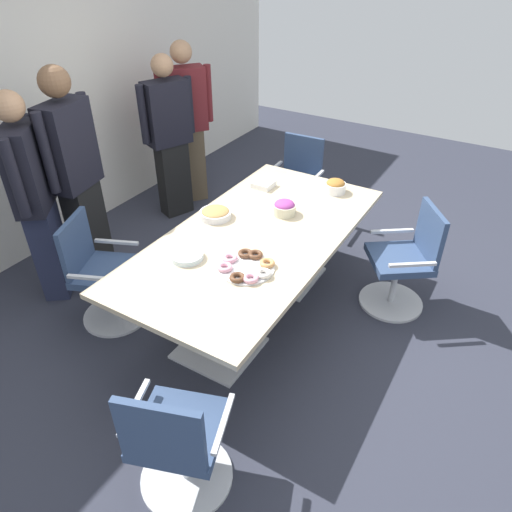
# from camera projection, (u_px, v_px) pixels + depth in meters

# --- Properties ---
(ground_plane) EXTENTS (10.00, 10.00, 0.01)m
(ground_plane) POSITION_uv_depth(u_px,v_px,m) (256.00, 309.00, 4.04)
(ground_plane) COLOR #2D303D
(back_wall) EXTENTS (8.00, 0.10, 2.80)m
(back_wall) POSITION_uv_depth(u_px,v_px,m) (29.00, 101.00, 4.26)
(back_wall) COLOR white
(back_wall) RESTS_ON ground
(conference_table) EXTENTS (2.40, 1.20, 0.75)m
(conference_table) POSITION_uv_depth(u_px,v_px,m) (256.00, 248.00, 3.68)
(conference_table) COLOR #CCB793
(conference_table) RESTS_ON ground
(office_chair_0) EXTENTS (0.71, 0.71, 0.91)m
(office_chair_0) POSITION_uv_depth(u_px,v_px,m) (102.00, 277.00, 3.74)
(office_chair_0) COLOR silver
(office_chair_0) RESTS_ON ground
(office_chair_1) EXTENTS (0.69, 0.69, 0.91)m
(office_chair_1) POSITION_uv_depth(u_px,v_px,m) (178.00, 444.00, 2.51)
(office_chair_1) COLOR silver
(office_chair_1) RESTS_ON ground
(office_chair_2) EXTENTS (0.75, 0.75, 0.91)m
(office_chair_2) POSITION_uv_depth(u_px,v_px,m) (404.00, 264.00, 3.88)
(office_chair_2) COLOR silver
(office_chair_2) RESTS_ON ground
(office_chair_3) EXTENTS (0.56, 0.56, 0.91)m
(office_chair_3) POSITION_uv_depth(u_px,v_px,m) (296.00, 186.00, 5.09)
(office_chair_3) COLOR silver
(office_chair_3) RESTS_ON ground
(person_standing_0) EXTENTS (0.53, 0.44, 1.76)m
(person_standing_0) POSITION_uv_depth(u_px,v_px,m) (35.00, 198.00, 3.74)
(person_standing_0) COLOR #232842
(person_standing_0) RESTS_ON ground
(person_standing_1) EXTENTS (0.61, 0.31, 1.87)m
(person_standing_1) POSITION_uv_depth(u_px,v_px,m) (76.00, 176.00, 3.94)
(person_standing_1) COLOR black
(person_standing_1) RESTS_ON ground
(person_standing_2) EXTENTS (0.60, 0.37, 1.71)m
(person_standing_2) POSITION_uv_depth(u_px,v_px,m) (170.00, 137.00, 4.95)
(person_standing_2) COLOR black
(person_standing_2) RESTS_ON ground
(person_standing_3) EXTENTS (0.53, 0.44, 1.77)m
(person_standing_3) POSITION_uv_depth(u_px,v_px,m) (187.00, 122.00, 5.22)
(person_standing_3) COLOR brown
(person_standing_3) RESTS_ON ground
(snack_bowl_candy_mix) EXTENTS (0.19, 0.19, 0.12)m
(snack_bowl_candy_mix) POSITION_uv_depth(u_px,v_px,m) (284.00, 207.00, 3.84)
(snack_bowl_candy_mix) COLOR beige
(snack_bowl_candy_mix) RESTS_ON conference_table
(snack_bowl_cookies) EXTENTS (0.26, 0.26, 0.08)m
(snack_bowl_cookies) POSITION_uv_depth(u_px,v_px,m) (215.00, 213.00, 3.81)
(snack_bowl_cookies) COLOR white
(snack_bowl_cookies) RESTS_ON conference_table
(snack_bowl_pretzels) EXTENTS (0.19, 0.19, 0.12)m
(snack_bowl_pretzels) POSITION_uv_depth(u_px,v_px,m) (335.00, 186.00, 4.17)
(snack_bowl_pretzels) COLOR white
(snack_bowl_pretzels) RESTS_ON conference_table
(donut_platter) EXTENTS (0.40, 0.40, 0.04)m
(donut_platter) POSITION_uv_depth(u_px,v_px,m) (247.00, 266.00, 3.23)
(donut_platter) COLOR white
(donut_platter) RESTS_ON conference_table
(plate_stack) EXTENTS (0.23, 0.23, 0.04)m
(plate_stack) POSITION_uv_depth(u_px,v_px,m) (187.00, 256.00, 3.33)
(plate_stack) COLOR white
(plate_stack) RESTS_ON conference_table
(napkin_pile) EXTENTS (0.17, 0.17, 0.05)m
(napkin_pile) POSITION_uv_depth(u_px,v_px,m) (264.00, 184.00, 4.28)
(napkin_pile) COLOR white
(napkin_pile) RESTS_ON conference_table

